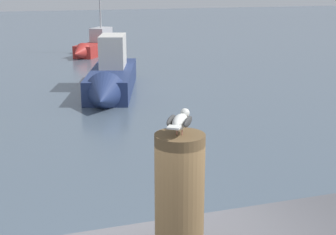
{
  "coord_description": "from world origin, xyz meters",
  "views": [
    {
      "loc": [
        -0.72,
        -3.45,
        3.55
      ],
      "look_at": [
        0.33,
        -0.26,
        2.62
      ],
      "focal_mm": 53.07,
      "sensor_mm": 36.0,
      "label": 1
    }
  ],
  "objects_px": {
    "boat_red": "(95,46)",
    "boat_navy": "(111,78)",
    "mooring_post": "(179,195)",
    "seagull": "(180,121)"
  },
  "relations": [
    {
      "from": "boat_red",
      "to": "boat_navy",
      "type": "distance_m",
      "value": 8.99
    },
    {
      "from": "mooring_post",
      "to": "boat_navy",
      "type": "distance_m",
      "value": 12.83
    },
    {
      "from": "seagull",
      "to": "mooring_post",
      "type": "bearing_deg",
      "value": -124.38
    },
    {
      "from": "seagull",
      "to": "boat_red",
      "type": "relative_size",
      "value": 0.08
    },
    {
      "from": "seagull",
      "to": "boat_navy",
      "type": "height_order",
      "value": "seagull"
    },
    {
      "from": "boat_red",
      "to": "boat_navy",
      "type": "height_order",
      "value": "boat_red"
    },
    {
      "from": "mooring_post",
      "to": "boat_red",
      "type": "height_order",
      "value": "boat_red"
    },
    {
      "from": "boat_navy",
      "to": "mooring_post",
      "type": "bearing_deg",
      "value": -99.52
    },
    {
      "from": "boat_red",
      "to": "boat_navy",
      "type": "relative_size",
      "value": 0.77
    },
    {
      "from": "mooring_post",
      "to": "boat_navy",
      "type": "height_order",
      "value": "mooring_post"
    }
  ]
}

